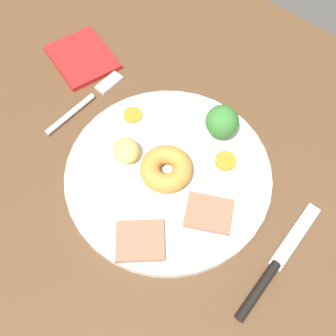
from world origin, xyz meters
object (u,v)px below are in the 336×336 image
object	(u,v)px
folded_napkin	(82,58)
carrot_coin_front	(133,115)
broccoli_floret	(222,122)
meat_slice_main	(140,241)
dinner_plate	(168,174)
yorkshire_pudding	(166,168)
carrot_coin_back	(226,161)
knife	(272,270)
fork	(87,101)
meat_slice_under	(209,213)
roast_potato_left	(126,151)

from	to	relation	value
folded_napkin	carrot_coin_front	bearing A→B (deg)	-13.27
broccoli_floret	meat_slice_main	bearing A→B (deg)	-82.81
dinner_plate	carrot_coin_front	distance (cm)	10.87
broccoli_floret	folded_napkin	distance (cm)	27.32
carrot_coin_front	folded_napkin	distance (cm)	15.65
carrot_coin_front	dinner_plate	bearing A→B (deg)	-19.82
dinner_plate	broccoli_floret	distance (cm)	10.45
yorkshire_pudding	carrot_coin_front	distance (cm)	10.96
carrot_coin_back	knife	xyz separation A→B (cm)	(13.50, -7.88, -1.29)
carrot_coin_front	fork	size ratio (longest dim) A/B	0.19
dinner_plate	meat_slice_under	distance (cm)	8.34
carrot_coin_front	fork	xyz separation A→B (cm)	(-7.98, -2.13, -1.23)
yorkshire_pudding	carrot_coin_back	xyz separation A→B (cm)	(5.13, 6.80, -1.01)
meat_slice_main	folded_napkin	size ratio (longest dim) A/B	0.55
meat_slice_main	knife	distance (cm)	16.85
dinner_plate	roast_potato_left	size ratio (longest dim) A/B	7.21
meat_slice_main	carrot_coin_back	bearing A→B (deg)	86.32
meat_slice_under	carrot_coin_back	size ratio (longest dim) A/B	2.03
knife	dinner_plate	bearing A→B (deg)	83.03
fork	carrot_coin_front	bearing A→B (deg)	-75.02
dinner_plate	broccoli_floret	size ratio (longest dim) A/B	5.28
meat_slice_under	broccoli_floret	bearing A→B (deg)	121.12
meat_slice_main	roast_potato_left	size ratio (longest dim) A/B	1.52
fork	dinner_plate	bearing A→B (deg)	-94.84
fork	knife	distance (cm)	36.85
carrot_coin_back	knife	size ratio (longest dim) A/B	0.16
meat_slice_under	carrot_coin_front	bearing A→B (deg)	164.82
dinner_plate	folded_napkin	size ratio (longest dim) A/B	2.60
roast_potato_left	fork	world-z (taller)	roast_potato_left
broccoli_floret	fork	size ratio (longest dim) A/B	0.36
carrot_coin_back	dinner_plate	bearing A→B (deg)	-128.30
carrot_coin_back	broccoli_floret	bearing A→B (deg)	137.16
dinner_plate	fork	world-z (taller)	dinner_plate
meat_slice_main	carrot_coin_back	size ratio (longest dim) A/B	2.03
dinner_plate	roast_potato_left	xyz separation A→B (cm)	(-5.94, -1.94, 2.20)
yorkshire_pudding	roast_potato_left	bearing A→B (deg)	-165.25
yorkshire_pudding	fork	world-z (taller)	yorkshire_pudding
meat_slice_main	folded_napkin	world-z (taller)	meat_slice_main
carrot_coin_front	folded_napkin	world-z (taller)	carrot_coin_front
yorkshire_pudding	knife	size ratio (longest dim) A/B	0.39
dinner_plate	carrot_coin_back	size ratio (longest dim) A/B	9.62
yorkshire_pudding	broccoli_floret	world-z (taller)	broccoli_floret
meat_slice_under	fork	bearing A→B (deg)	173.83
meat_slice_under	yorkshire_pudding	size ratio (longest dim) A/B	0.84
carrot_coin_back	fork	xyz separation A→B (cm)	(-23.23, -4.86, -1.36)
carrot_coin_back	broccoli_floret	world-z (taller)	broccoli_floret
meat_slice_main	yorkshire_pudding	xyz separation A→B (cm)	(-4.09, 9.49, 0.95)
carrot_coin_back	roast_potato_left	bearing A→B (deg)	-142.82
meat_slice_under	knife	bearing A→B (deg)	-0.96
roast_potato_left	broccoli_floret	size ratio (longest dim) A/B	0.73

